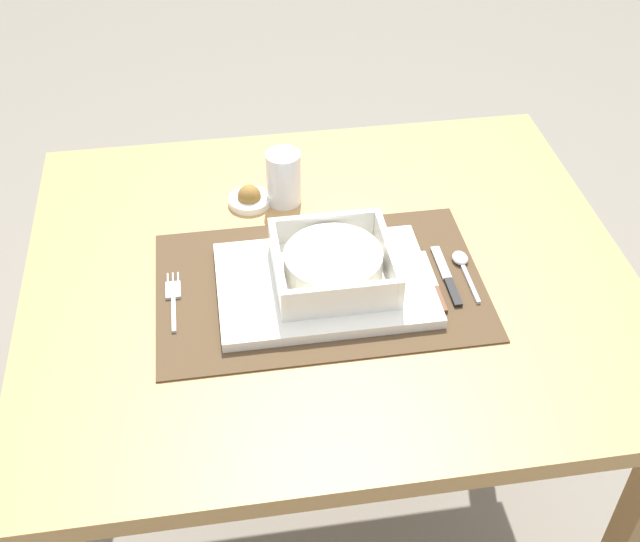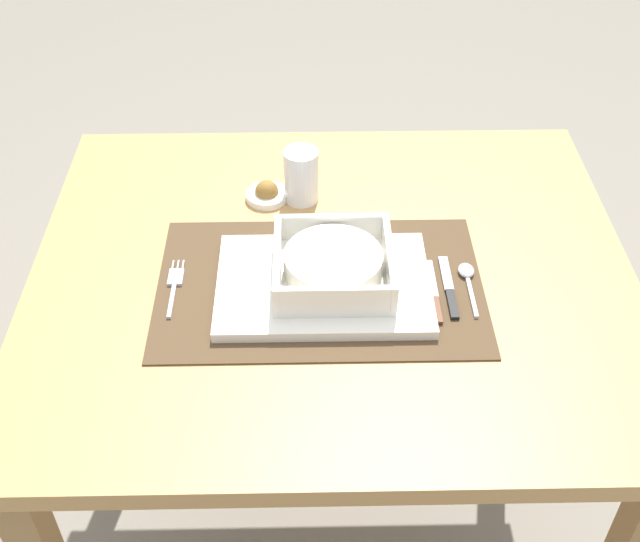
# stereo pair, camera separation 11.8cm
# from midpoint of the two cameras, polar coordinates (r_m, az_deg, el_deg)

# --- Properties ---
(ground_plane) EXTENTS (6.00, 6.00, 0.00)m
(ground_plane) POSITION_cam_midpoint_polar(r_m,az_deg,el_deg) (1.78, -1.55, -17.34)
(ground_plane) COLOR gray
(dining_table) EXTENTS (0.92, 0.79, 0.71)m
(dining_table) POSITION_cam_midpoint_polar(r_m,az_deg,el_deg) (1.30, -2.03, -3.17)
(dining_table) COLOR #B2844C
(dining_table) RESTS_ON ground
(placemat) EXTENTS (0.48, 0.31, 0.00)m
(placemat) POSITION_cam_midpoint_polar(r_m,az_deg,el_deg) (1.20, -2.81, -1.15)
(placemat) COLOR #4C3823
(placemat) RESTS_ON dining_table
(serving_plate) EXTENTS (0.31, 0.22, 0.02)m
(serving_plate) POSITION_cam_midpoint_polar(r_m,az_deg,el_deg) (1.19, -2.55, -1.06)
(serving_plate) COLOR white
(serving_plate) RESTS_ON placemat
(porridge_bowl) EXTENTS (0.17, 0.17, 0.05)m
(porridge_bowl) POSITION_cam_midpoint_polar(r_m,az_deg,el_deg) (1.17, -1.93, 0.36)
(porridge_bowl) COLOR white
(porridge_bowl) RESTS_ON serving_plate
(fork) EXTENTS (0.02, 0.13, 0.00)m
(fork) POSITION_cam_midpoint_polar(r_m,az_deg,el_deg) (1.20, -13.09, -1.90)
(fork) COLOR silver
(fork) RESTS_ON placemat
(spoon) EXTENTS (0.02, 0.11, 0.01)m
(spoon) POSITION_cam_midpoint_polar(r_m,az_deg,el_deg) (1.24, 7.33, 0.42)
(spoon) COLOR silver
(spoon) RESTS_ON placemat
(butter_knife) EXTENTS (0.01, 0.13, 0.01)m
(butter_knife) POSITION_cam_midpoint_polar(r_m,az_deg,el_deg) (1.21, 6.27, -0.71)
(butter_knife) COLOR black
(butter_knife) RESTS_ON placemat
(bread_knife) EXTENTS (0.01, 0.14, 0.01)m
(bread_knife) POSITION_cam_midpoint_polar(r_m,az_deg,el_deg) (1.20, 5.23, -1.10)
(bread_knife) COLOR #59331E
(bread_knife) RESTS_ON placemat
(drinking_glass) EXTENTS (0.06, 0.06, 0.09)m
(drinking_glass) POSITION_cam_midpoint_polar(r_m,az_deg,el_deg) (1.35, -5.10, 6.29)
(drinking_glass) COLOR white
(drinking_glass) RESTS_ON dining_table
(condiment_saucer) EXTENTS (0.07, 0.07, 0.04)m
(condiment_saucer) POSITION_cam_midpoint_polar(r_m,az_deg,el_deg) (1.36, -7.48, 5.01)
(condiment_saucer) COLOR white
(condiment_saucer) RESTS_ON dining_table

